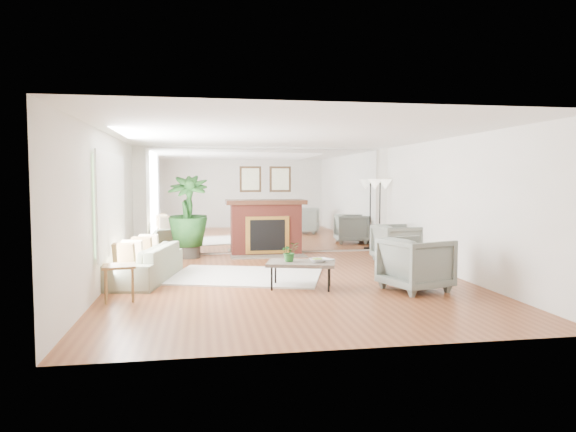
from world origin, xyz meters
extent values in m
plane|color=brown|center=(0.00, 0.00, 0.00)|extent=(7.00, 7.00, 0.00)
cube|color=white|center=(-2.99, 0.00, 1.25)|extent=(0.02, 7.00, 2.50)
cube|color=white|center=(2.99, 0.00, 1.25)|extent=(0.02, 7.00, 2.50)
cube|color=white|center=(0.00, 3.49, 1.25)|extent=(6.00, 0.02, 2.50)
cube|color=silver|center=(0.00, 3.47, 1.25)|extent=(5.40, 0.04, 2.40)
cube|color=#B2E09E|center=(-2.96, 0.40, 1.35)|extent=(0.04, 2.40, 1.50)
cube|color=maroon|center=(0.00, 3.28, 0.60)|extent=(1.60, 0.40, 1.20)
cube|color=gold|center=(0.00, 3.07, 0.48)|extent=(1.00, 0.04, 0.85)
cube|color=black|center=(0.00, 3.05, 0.48)|extent=(0.80, 0.04, 0.70)
cube|color=#6A6053|center=(0.00, 2.93, 0.01)|extent=(1.70, 0.55, 0.03)
cube|color=#462716|center=(0.00, 3.26, 1.22)|extent=(1.85, 0.46, 0.10)
cube|color=#302112|center=(-0.35, 3.43, 1.75)|extent=(0.50, 0.04, 0.60)
cube|color=#302112|center=(0.35, 3.43, 1.75)|extent=(0.50, 0.04, 0.60)
cube|color=white|center=(-0.72, 0.64, 0.01)|extent=(3.08, 2.57, 0.03)
cube|color=#6A6053|center=(0.09, -0.50, 0.40)|extent=(1.20, 0.89, 0.05)
cylinder|color=black|center=(-0.40, -0.59, 0.19)|extent=(0.03, 0.03, 0.37)
cylinder|color=black|center=(0.46, -0.83, 0.19)|extent=(0.03, 0.03, 0.37)
cylinder|color=black|center=(-0.28, -0.16, 0.19)|extent=(0.03, 0.03, 0.37)
cylinder|color=black|center=(0.58, -0.40, 0.19)|extent=(0.03, 0.03, 0.37)
imported|color=gray|center=(-2.45, 0.55, 0.30)|extent=(1.22, 2.20, 0.61)
imported|color=slate|center=(2.60, 1.79, 0.40)|extent=(0.95, 0.93, 0.80)
imported|color=slate|center=(1.83, -0.94, 0.42)|extent=(1.15, 1.14, 0.84)
cube|color=olive|center=(-2.65, -0.89, 0.50)|extent=(0.52, 0.52, 0.04)
cylinder|color=olive|center=(-2.80, -1.10, 0.25)|extent=(0.04, 0.04, 0.49)
cylinder|color=olive|center=(-2.44, -1.04, 0.25)|extent=(0.04, 0.04, 0.49)
cylinder|color=olive|center=(-2.86, -0.74, 0.25)|extent=(0.04, 0.04, 0.49)
cylinder|color=olive|center=(-2.50, -0.68, 0.25)|extent=(0.04, 0.04, 0.49)
cylinder|color=black|center=(-1.78, 3.10, 0.19)|extent=(0.53, 0.53, 0.38)
imported|color=#286023|center=(-1.78, 3.10, 1.05)|extent=(0.96, 0.96, 1.57)
cylinder|color=black|center=(2.68, 3.10, 0.02)|extent=(0.30, 0.30, 0.04)
cylinder|color=black|center=(2.68, 3.10, 0.84)|extent=(0.03, 0.03, 1.69)
cone|color=beige|center=(2.55, 3.10, 1.63)|extent=(0.32, 0.32, 0.23)
cone|color=beige|center=(2.81, 3.10, 1.63)|extent=(0.32, 0.32, 0.23)
imported|color=#286023|center=(-0.09, -0.44, 0.58)|extent=(0.33, 0.31, 0.31)
imported|color=olive|center=(0.33, -0.59, 0.46)|extent=(0.29, 0.29, 0.06)
imported|color=olive|center=(0.39, -0.43, 0.44)|extent=(0.33, 0.36, 0.02)
camera|label=1|loc=(-1.47, -8.46, 1.73)|focal=32.00mm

